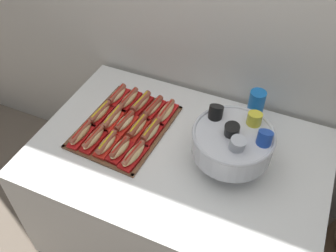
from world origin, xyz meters
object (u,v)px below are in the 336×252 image
object	(u,v)px
hot_dog_7	(125,123)
hot_dog_12	(141,103)
hot_dog_9	(151,132)
punch_bowl	(233,142)
buffet_table	(177,195)
cup_stack	(255,108)
hot_dog_1	(94,139)
hot_dog_6	(112,118)
hot_dog_0	(81,134)
hot_dog_14	(166,112)
hot_dog_3	(120,149)
hot_dog_11	(129,99)
hot_dog_4	(134,155)
hot_dog_8	(137,127)
hot_dog_10	(117,95)
hot_dog_5	(100,113)
hot_dog_13	(153,108)
hot_dog_2	(107,144)
serving_tray	(125,127)

from	to	relation	value
hot_dog_7	hot_dog_12	distance (m)	0.17
hot_dog_9	punch_bowl	distance (m)	0.42
buffet_table	cup_stack	distance (m)	0.64
hot_dog_1	hot_dog_6	size ratio (longest dim) A/B	0.96
cup_stack	hot_dog_12	bearing A→B (deg)	-166.37
hot_dog_0	hot_dog_14	xyz separation A→B (m)	(0.32, 0.31, -0.00)
hot_dog_1	hot_dog_3	distance (m)	0.15
hot_dog_11	cup_stack	size ratio (longest dim) A/B	0.94
hot_dog_4	hot_dog_6	world-z (taller)	same
hot_dog_1	hot_dog_8	distance (m)	0.22
hot_dog_4	hot_dog_10	world-z (taller)	same
hot_dog_5	hot_dog_10	distance (m)	0.17
hot_dog_10	cup_stack	distance (m)	0.74
hot_dog_5	hot_dog_13	distance (m)	0.28
hot_dog_9	hot_dog_1	bearing A→B (deg)	-146.62
hot_dog_10	punch_bowl	xyz separation A→B (m)	(0.70, -0.18, 0.11)
hot_dog_2	hot_dog_4	bearing A→B (deg)	-2.87
hot_dog_13	cup_stack	xyz separation A→B (m)	(0.50, 0.14, 0.07)
hot_dog_5	hot_dog_7	bearing A→B (deg)	-2.87
hot_dog_6	hot_dog_9	world-z (taller)	hot_dog_9
hot_dog_0	hot_dog_1	size ratio (longest dim) A/B	1.04
buffet_table	hot_dog_1	world-z (taller)	hot_dog_1
serving_tray	hot_dog_4	xyz separation A→B (m)	(0.14, -0.17, 0.03)
hot_dog_14	hot_dog_1	bearing A→B (deg)	-127.16
hot_dog_8	hot_dog_11	distance (m)	0.22
hot_dog_7	hot_dog_11	bearing A→B (deg)	111.57
hot_dog_10	hot_dog_5	bearing A→B (deg)	-92.87
hot_dog_1	hot_dog_6	xyz separation A→B (m)	(0.01, 0.16, -0.00)
hot_dog_2	hot_dog_12	xyz separation A→B (m)	(0.02, 0.33, 0.00)
punch_bowl	hot_dog_0	bearing A→B (deg)	-168.28
hot_dog_6	hot_dog_10	distance (m)	0.18
hot_dog_5	hot_dog_10	bearing A→B (deg)	87.13
hot_dog_1	hot_dog_8	size ratio (longest dim) A/B	0.98
hot_dog_4	hot_dog_0	bearing A→B (deg)	177.13
serving_tray	hot_dog_11	distance (m)	0.18
cup_stack	hot_dog_9	bearing A→B (deg)	-144.46
serving_tray	hot_dog_12	xyz separation A→B (m)	(0.01, 0.16, 0.03)
hot_dog_10	punch_bowl	size ratio (longest dim) A/B	0.47
hot_dog_12	hot_dog_5	bearing A→B (deg)	-135.14
hot_dog_7	hot_dog_2	bearing A→B (deg)	-92.87
hot_dog_8	hot_dog_10	xyz separation A→B (m)	(-0.22, 0.18, -0.00)
buffet_table	hot_dog_11	xyz separation A→B (m)	(-0.38, 0.21, 0.39)
hot_dog_7	hot_dog_4	bearing A→B (deg)	-50.60
hot_dog_3	punch_bowl	xyz separation A→B (m)	(0.49, 0.16, 0.11)
serving_tray	hot_dog_9	size ratio (longest dim) A/B	3.09
serving_tray	hot_dog_13	size ratio (longest dim) A/B	2.97
serving_tray	hot_dog_13	world-z (taller)	hot_dog_13
buffet_table	hot_dog_2	xyz separation A→B (m)	(-0.32, -0.12, 0.39)
hot_dog_0	hot_dog_5	xyz separation A→B (m)	(0.01, 0.16, -0.00)
hot_dog_7	cup_stack	bearing A→B (deg)	27.45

